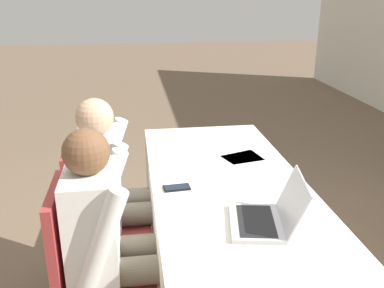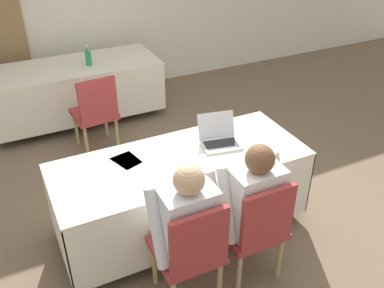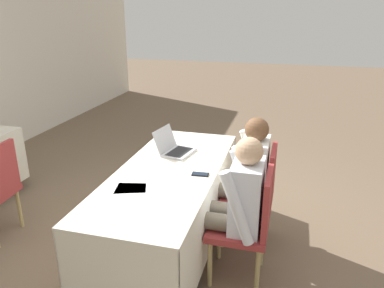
{
  "view_description": "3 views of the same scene",
  "coord_description": "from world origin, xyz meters",
  "px_view_note": "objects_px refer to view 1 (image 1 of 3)",
  "views": [
    {
      "loc": [
        1.95,
        -0.49,
        1.7
      ],
      "look_at": [
        0.0,
        -0.21,
        0.97
      ],
      "focal_mm": 40.0,
      "sensor_mm": 36.0,
      "label": 1
    },
    {
      "loc": [
        -1.15,
        -2.57,
        2.6
      ],
      "look_at": [
        0.0,
        -0.21,
        0.97
      ],
      "focal_mm": 40.0,
      "sensor_mm": 36.0,
      "label": 2
    },
    {
      "loc": [
        -2.7,
        -0.94,
        1.99
      ],
      "look_at": [
        0.0,
        -0.21,
        0.97
      ],
      "focal_mm": 35.0,
      "sensor_mm": 36.0,
      "label": 3
    }
  ],
  "objects_px": {
    "cell_phone": "(177,188)",
    "person_checkered_shirt": "(114,185)",
    "chair_near_left": "(98,212)",
    "person_white_shirt": "(111,235)",
    "laptop": "(267,216)",
    "chair_near_right": "(91,266)"
  },
  "relations": [
    {
      "from": "laptop",
      "to": "chair_near_right",
      "type": "height_order",
      "value": "laptop"
    },
    {
      "from": "cell_phone",
      "to": "person_white_shirt",
      "type": "height_order",
      "value": "person_white_shirt"
    },
    {
      "from": "cell_phone",
      "to": "person_white_shirt",
      "type": "xyz_separation_m",
      "value": [
        0.28,
        -0.33,
        -0.08
      ]
    },
    {
      "from": "cell_phone",
      "to": "person_checkered_shirt",
      "type": "bearing_deg",
      "value": -129.69
    },
    {
      "from": "chair_near_left",
      "to": "person_white_shirt",
      "type": "relative_size",
      "value": 0.77
    },
    {
      "from": "chair_near_right",
      "to": "person_white_shirt",
      "type": "bearing_deg",
      "value": -90.0
    },
    {
      "from": "person_checkered_shirt",
      "to": "chair_near_left",
      "type": "bearing_deg",
      "value": 90.0
    },
    {
      "from": "person_white_shirt",
      "to": "person_checkered_shirt",
      "type": "bearing_deg",
      "value": 0.0
    },
    {
      "from": "chair_near_left",
      "to": "person_checkered_shirt",
      "type": "bearing_deg",
      "value": -90.0
    },
    {
      "from": "laptop",
      "to": "cell_phone",
      "type": "height_order",
      "value": "laptop"
    },
    {
      "from": "person_checkered_shirt",
      "to": "cell_phone",
      "type": "bearing_deg",
      "value": -125.24
    },
    {
      "from": "laptop",
      "to": "chair_near_right",
      "type": "xyz_separation_m",
      "value": [
        -0.13,
        -0.78,
        -0.27
      ]
    },
    {
      "from": "laptop",
      "to": "chair_near_left",
      "type": "height_order",
      "value": "laptop"
    },
    {
      "from": "laptop",
      "to": "person_checkered_shirt",
      "type": "bearing_deg",
      "value": -123.03
    },
    {
      "from": "chair_near_right",
      "to": "person_checkered_shirt",
      "type": "distance_m",
      "value": 0.55
    },
    {
      "from": "laptop",
      "to": "person_white_shirt",
      "type": "xyz_separation_m",
      "value": [
        -0.13,
        -0.68,
        -0.11
      ]
    },
    {
      "from": "chair_near_right",
      "to": "person_white_shirt",
      "type": "height_order",
      "value": "person_white_shirt"
    },
    {
      "from": "cell_phone",
      "to": "person_checkered_shirt",
      "type": "height_order",
      "value": "person_checkered_shirt"
    },
    {
      "from": "cell_phone",
      "to": "person_checkered_shirt",
      "type": "distance_m",
      "value": 0.41
    },
    {
      "from": "cell_phone",
      "to": "person_checkered_shirt",
      "type": "xyz_separation_m",
      "value": [
        -0.23,
        -0.33,
        -0.08
      ]
    },
    {
      "from": "cell_phone",
      "to": "chair_near_right",
      "type": "relative_size",
      "value": 0.16
    },
    {
      "from": "person_checkered_shirt",
      "to": "person_white_shirt",
      "type": "height_order",
      "value": "same"
    }
  ]
}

